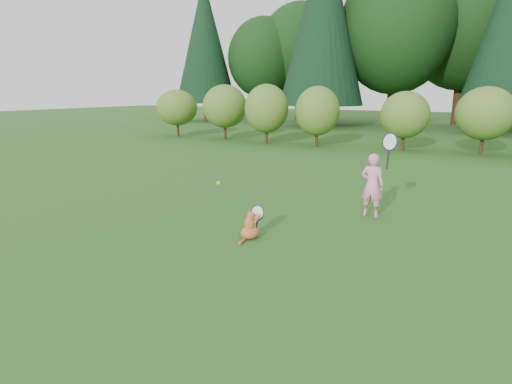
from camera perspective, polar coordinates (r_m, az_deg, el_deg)
The scene contains 6 objects.
ground at distance 7.46m, azimuth -4.41°, elevation -6.31°, with size 100.00×100.00×0.00m, color #224F16.
shrub_row at distance 19.24m, azimuth 18.01°, elevation 9.46°, with size 28.00×3.00×2.80m, color #5B7B26, non-canonical shape.
woodland_backdrop at distance 29.49m, azimuth 23.33°, elevation 22.13°, with size 48.00×10.00×15.00m, color black, non-canonical shape.
child at distance 8.91m, azimuth 15.29°, elevation 1.06°, with size 0.72×0.41×1.94m.
cat at distance 7.42m, azimuth -0.75°, elevation -4.27°, with size 0.44×0.71×0.68m.
tennis_ball at distance 7.13m, azimuth -5.03°, elevation 1.20°, with size 0.07×0.07×0.07m.
Camera 1 is at (3.96, -5.80, 2.51)m, focal length 30.00 mm.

